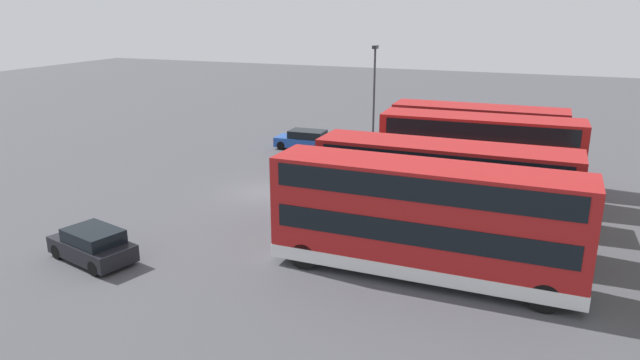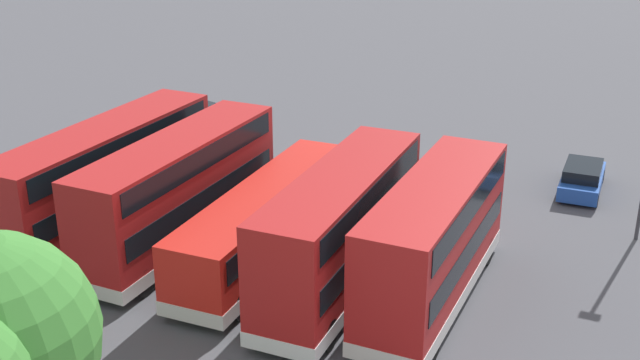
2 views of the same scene
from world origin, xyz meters
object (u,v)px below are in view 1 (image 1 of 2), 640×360
at_px(car_hatchback_silver, 306,140).
at_px(car_small_green, 93,245).
at_px(bus_double_decker_near_end, 477,141).
at_px(bus_double_decker_fifth, 424,218).
at_px(bus_single_deck_third, 448,184).
at_px(bus_double_decker_second, 479,154).
at_px(bus_double_decker_fourth, 443,191).
at_px(lamp_post_tall, 374,88).

distance_m(car_hatchback_silver, car_small_green, 21.51).
bearing_deg(bus_double_decker_near_end, car_small_green, -36.37).
bearing_deg(bus_double_decker_fifth, car_hatchback_silver, -144.86).
bearing_deg(bus_single_deck_third, bus_double_decker_near_end, 175.60).
xyz_separation_m(bus_double_decker_second, bus_double_decker_fourth, (7.36, -0.64, 0.00)).
bearing_deg(bus_double_decker_second, bus_double_decker_near_end, -171.47).
relative_size(bus_single_deck_third, car_hatchback_silver, 2.69).
relative_size(car_hatchback_silver, car_small_green, 1.05).
xyz_separation_m(car_small_green, lamp_post_tall, (-24.34, 4.87, 3.73)).
distance_m(bus_double_decker_second, lamp_post_tall, 13.27).
bearing_deg(car_small_green, bus_double_decker_fourth, 119.22).
xyz_separation_m(bus_double_decker_fourth, bus_double_decker_fifth, (3.70, -0.05, 0.00)).
relative_size(bus_double_decker_second, car_hatchback_silver, 2.43).
bearing_deg(bus_double_decker_second, bus_single_deck_third, -16.10).
xyz_separation_m(bus_double_decker_near_end, bus_double_decker_fourth, (10.68, -0.14, 0.00)).
bearing_deg(lamp_post_tall, bus_double_decker_fifth, 21.62).
bearing_deg(bus_double_decker_fourth, bus_double_decker_near_end, 179.23).
height_order(bus_double_decker_near_end, car_small_green, bus_double_decker_near_end).
bearing_deg(car_hatchback_silver, lamp_post_tall, 123.08).
height_order(bus_double_decker_fourth, bus_double_decker_fifth, same).
height_order(bus_single_deck_third, car_small_green, bus_single_deck_third).
xyz_separation_m(bus_single_deck_third, lamp_post_tall, (-13.21, -7.87, 2.81)).
bearing_deg(bus_double_decker_near_end, bus_double_decker_fourth, -0.77).
bearing_deg(car_hatchback_silver, car_small_green, -1.36).
relative_size(bus_double_decker_near_end, bus_double_decker_fourth, 0.91).
xyz_separation_m(bus_single_deck_third, bus_double_decker_fourth, (3.79, 0.39, 0.83)).
xyz_separation_m(bus_double_decker_near_end, car_small_green, (18.03, -13.27, -1.75)).
height_order(bus_double_decker_fifth, car_hatchback_silver, bus_double_decker_fifth).
relative_size(bus_double_decker_second, car_small_green, 2.56).
height_order(bus_double_decker_second, bus_single_deck_third, bus_double_decker_second).
height_order(bus_double_decker_second, car_hatchback_silver, bus_double_decker_second).
height_order(bus_double_decker_fifth, car_small_green, bus_double_decker_fifth).
bearing_deg(lamp_post_tall, bus_double_decker_fourth, 25.90).
distance_m(bus_double_decker_fifth, car_small_green, 13.69).
bearing_deg(bus_double_decker_near_end, bus_double_decker_second, 8.53).
height_order(bus_double_decker_near_end, bus_double_decker_fifth, same).
bearing_deg(bus_double_decker_fourth, bus_double_decker_fifth, -0.77).
bearing_deg(bus_double_decker_fourth, car_small_green, -60.78).
height_order(bus_single_deck_third, car_hatchback_silver, bus_single_deck_third).
bearing_deg(car_hatchback_silver, bus_single_deck_third, 49.72).
height_order(bus_double_decker_near_end, bus_single_deck_third, bus_double_decker_near_end).
bearing_deg(bus_double_decker_second, bus_double_decker_fifth, -3.58).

